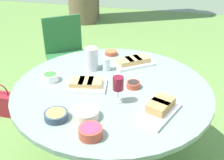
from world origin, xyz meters
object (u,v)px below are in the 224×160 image
Objects in this scene: dining_table at (112,97)px; handbag at (2,103)px; chair_near_left at (66,50)px; water_pitcher at (92,59)px; wine_glass at (118,84)px.

handbag is (-1.29, 0.38, -0.52)m from dining_table.
chair_near_left is 0.90m from handbag.
dining_table is 1.44m from handbag.
water_pitcher is at bearing -54.15° from chair_near_left.
wine_glass is 0.51× the size of handbag.
water_pitcher is 0.51× the size of handbag.
water_pitcher reaches higher than chair_near_left.
chair_near_left reaches higher than handbag.
water_pitcher is at bearing 126.89° from wine_glass.
handbag is at bearing 172.83° from water_pitcher.
dining_table is 1.65× the size of chair_near_left.
water_pitcher reaches higher than handbag.
wine_glass is at bearing -53.11° from water_pitcher.
water_pitcher is at bearing 133.23° from dining_table.
chair_near_left is 4.74× the size of water_pitcher.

